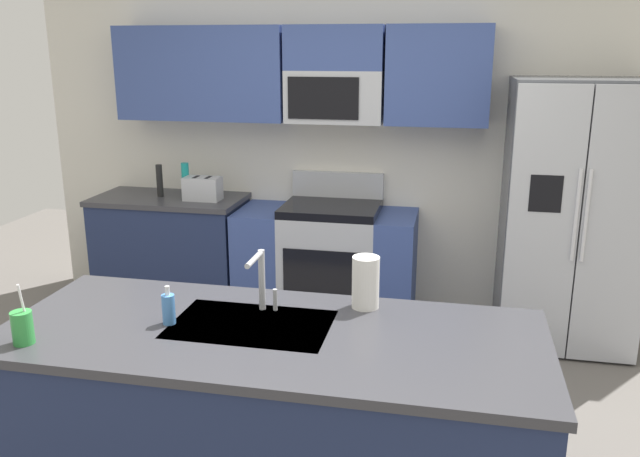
% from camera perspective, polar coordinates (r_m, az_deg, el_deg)
% --- Properties ---
extents(ground_plane, '(9.00, 9.00, 0.00)m').
position_cam_1_polar(ground_plane, '(3.62, -2.18, -18.85)').
color(ground_plane, '#66605B').
rests_on(ground_plane, ground).
extents(kitchen_wall_unit, '(5.20, 0.43, 2.60)m').
position_cam_1_polar(kitchen_wall_unit, '(5.08, 1.83, 9.11)').
color(kitchen_wall_unit, silver).
rests_on(kitchen_wall_unit, ground).
extents(back_counter, '(1.18, 0.63, 0.90)m').
position_cam_1_polar(back_counter, '(5.43, -12.80, -1.90)').
color(back_counter, '#1E2A4D').
rests_on(back_counter, ground).
extents(range_oven, '(1.36, 0.61, 1.10)m').
position_cam_1_polar(range_oven, '(5.05, 0.55, -2.93)').
color(range_oven, '#B7BABF').
rests_on(range_oven, ground).
extents(refrigerator, '(0.90, 0.76, 1.85)m').
position_cam_1_polar(refrigerator, '(4.82, 21.05, 1.09)').
color(refrigerator, '#4C4F54').
rests_on(refrigerator, ground).
extents(island_counter, '(2.29, 0.94, 0.90)m').
position_cam_1_polar(island_counter, '(2.98, -4.19, -16.75)').
color(island_counter, '#1E2A4D').
rests_on(island_counter, ground).
extents(toaster, '(0.28, 0.16, 0.18)m').
position_cam_1_polar(toaster, '(5.13, -10.23, 3.46)').
color(toaster, '#B7BABF').
rests_on(toaster, back_counter).
extents(pepper_mill, '(0.05, 0.05, 0.25)m').
position_cam_1_polar(pepper_mill, '(5.32, -13.85, 4.09)').
color(pepper_mill, black).
rests_on(pepper_mill, back_counter).
extents(bottle_teal, '(0.06, 0.06, 0.27)m').
position_cam_1_polar(bottle_teal, '(5.24, -11.67, 4.16)').
color(bottle_teal, teal).
rests_on(bottle_teal, back_counter).
extents(sink_faucet, '(0.08, 0.21, 0.28)m').
position_cam_1_polar(sink_faucet, '(2.90, -5.17, -4.17)').
color(sink_faucet, '#B7BABF').
rests_on(sink_faucet, island_counter).
extents(drink_cup_green, '(0.08, 0.08, 0.26)m').
position_cam_1_polar(drink_cup_green, '(2.88, -24.57, -7.86)').
color(drink_cup_green, green).
rests_on(drink_cup_green, island_counter).
extents(soap_dispenser, '(0.06, 0.06, 0.17)m').
position_cam_1_polar(soap_dispenser, '(2.87, -13.10, -6.83)').
color(soap_dispenser, '#4C8CD8').
rests_on(soap_dispenser, island_counter).
extents(paper_towel_roll, '(0.12, 0.12, 0.24)m').
position_cam_1_polar(paper_towel_roll, '(2.96, 4.01, -4.71)').
color(paper_towel_roll, white).
rests_on(paper_towel_roll, island_counter).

